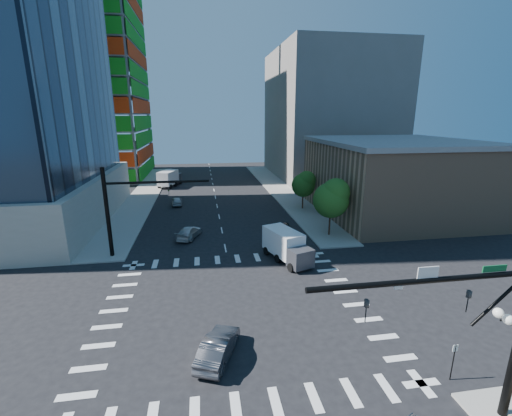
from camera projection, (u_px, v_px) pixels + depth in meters
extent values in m
plane|color=black|center=(237.00, 308.00, 25.55)|extent=(160.00, 160.00, 0.00)
cube|color=silver|center=(237.00, 308.00, 25.55)|extent=(20.00, 20.00, 0.01)
cube|color=#999690|center=(280.00, 190.00, 65.54)|extent=(5.00, 60.00, 0.15)
cube|color=#999690|center=(145.00, 194.00, 61.73)|extent=(5.00, 60.00, 0.15)
cube|color=#1B931A|center=(139.00, 66.00, 75.89)|extent=(0.12, 24.00, 49.00)
cube|color=red|center=(56.00, 55.00, 61.97)|extent=(24.00, 0.12, 49.00)
cube|color=tan|center=(394.00, 179.00, 49.00)|extent=(20.00, 22.00, 10.00)
cube|color=slate|center=(398.00, 142.00, 47.61)|extent=(20.50, 22.50, 0.60)
cube|color=slate|center=(328.00, 115.00, 78.38)|extent=(24.00, 30.00, 28.00)
cylinder|color=black|center=(427.00, 281.00, 13.60)|extent=(10.00, 0.24, 0.24)
cylinder|color=black|center=(501.00, 298.00, 14.44)|extent=(2.50, 0.14, 2.50)
imported|color=black|center=(467.00, 301.00, 14.19)|extent=(0.16, 0.20, 1.00)
imported|color=black|center=(366.00, 311.00, 13.51)|extent=(0.16, 0.20, 1.00)
cube|color=white|center=(428.00, 273.00, 13.50)|extent=(0.90, 0.04, 0.50)
cube|color=#0C592C|center=(495.00, 269.00, 13.98)|extent=(1.10, 0.04, 0.28)
cylinder|color=black|center=(512.00, 319.00, 14.85)|extent=(1.20, 0.08, 0.08)
sphere|color=white|center=(498.00, 313.00, 14.96)|extent=(0.44, 0.44, 0.44)
sphere|color=white|center=(508.00, 319.00, 14.48)|extent=(0.44, 0.44, 0.44)
cylinder|color=black|center=(107.00, 213.00, 33.52)|extent=(0.40, 0.40, 9.00)
cylinder|color=black|center=(158.00, 182.00, 33.52)|extent=(10.00, 0.24, 0.24)
imported|color=black|center=(169.00, 193.00, 33.97)|extent=(0.16, 0.20, 1.00)
cylinder|color=#382316|center=(329.00, 225.00, 40.45)|extent=(0.20, 0.20, 2.27)
sphere|color=#155018|center=(331.00, 200.00, 39.64)|extent=(4.16, 4.16, 4.16)
sphere|color=#437627|center=(336.00, 192.00, 39.16)|extent=(3.25, 3.25, 3.25)
cylinder|color=#382316|center=(303.00, 202.00, 51.98)|extent=(0.20, 0.20, 1.92)
sphere|color=#155018|center=(303.00, 185.00, 51.29)|extent=(3.52, 3.52, 3.52)
sphere|color=#437627|center=(307.00, 180.00, 50.85)|extent=(2.75, 2.75, 2.75)
cylinder|color=black|center=(453.00, 363.00, 18.32)|extent=(0.06, 0.06, 2.20)
cube|color=silver|center=(455.00, 348.00, 18.08)|extent=(0.30, 0.03, 0.40)
imported|color=black|center=(284.00, 232.00, 39.94)|extent=(2.71, 5.51, 1.50)
imported|color=#B8B8B8|center=(189.00, 232.00, 39.94)|extent=(3.31, 4.96, 1.33)
imported|color=#A0A4A7|center=(177.00, 201.00, 54.35)|extent=(1.88, 3.99, 1.32)
imported|color=#48484D|center=(218.00, 347.00, 20.13)|extent=(3.04, 4.62, 1.44)
cube|color=white|center=(288.00, 245.00, 33.23)|extent=(3.58, 5.06, 2.39)
cube|color=#3A3B41|center=(288.00, 250.00, 33.39)|extent=(2.54, 2.25, 1.74)
cube|color=#BBBBBD|center=(170.00, 177.00, 68.60)|extent=(4.00, 5.59, 2.63)
cube|color=#3A3B41|center=(170.00, 180.00, 68.77)|extent=(2.81, 2.50, 1.92)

